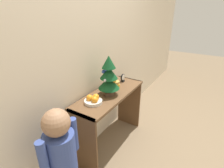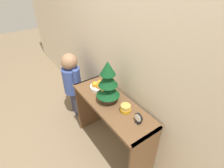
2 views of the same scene
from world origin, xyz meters
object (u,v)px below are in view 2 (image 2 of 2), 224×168
Objects in this scene: mini_tree at (108,83)px; singing_bowl at (126,108)px; child_figure at (72,79)px; fruit_bowl at (98,86)px; desk_clock at (138,118)px.

mini_tree is 4.26× the size of singing_bowl.
child_figure is at bearing -175.74° from mini_tree.
fruit_bowl is 0.68m from desk_clock.
child_figure is at bearing -175.12° from desk_clock.
fruit_bowl is 1.74× the size of desk_clock.
fruit_bowl is at bearing 9.34° from child_figure.
desk_clock reaches higher than fruit_bowl.
desk_clock is at bearing 4.88° from child_figure.
fruit_bowl is (-0.25, 0.03, -0.19)m from mini_tree.
mini_tree is at bearing -7.40° from fruit_bowl.
mini_tree is 0.32m from fruit_bowl.
mini_tree reaches higher than desk_clock.
singing_bowl is at bearing 179.01° from desk_clock.
desk_clock is at bearing 6.10° from mini_tree.
child_figure is at bearing -174.10° from singing_bowl.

